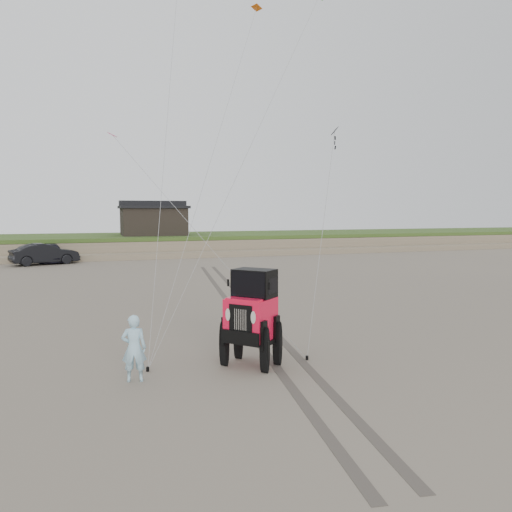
{
  "coord_description": "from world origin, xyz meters",
  "views": [
    {
      "loc": [
        -4.23,
        -12.51,
        4.08
      ],
      "look_at": [
        1.05,
        3.0,
        2.6
      ],
      "focal_mm": 35.0,
      "sensor_mm": 36.0,
      "label": 1
    }
  ],
  "objects_px": {
    "truck_c": "(50,253)",
    "cabin": "(153,220)",
    "truck_b": "(45,254)",
    "man": "(134,348)",
    "jeep": "(251,328)"
  },
  "relations": [
    {
      "from": "truck_c",
      "to": "cabin",
      "type": "bearing_deg",
      "value": 25.65
    },
    {
      "from": "cabin",
      "to": "truck_b",
      "type": "bearing_deg",
      "value": -137.98
    },
    {
      "from": "cabin",
      "to": "truck_b",
      "type": "height_order",
      "value": "cabin"
    },
    {
      "from": "truck_b",
      "to": "man",
      "type": "height_order",
      "value": "man"
    },
    {
      "from": "jeep",
      "to": "truck_b",
      "type": "bearing_deg",
      "value": 151.08
    },
    {
      "from": "man",
      "to": "truck_b",
      "type": "bearing_deg",
      "value": -72.24
    },
    {
      "from": "truck_c",
      "to": "man",
      "type": "height_order",
      "value": "man"
    },
    {
      "from": "cabin",
      "to": "jeep",
      "type": "relative_size",
      "value": 1.17
    },
    {
      "from": "truck_b",
      "to": "truck_c",
      "type": "relative_size",
      "value": 0.98
    },
    {
      "from": "truck_b",
      "to": "truck_c",
      "type": "xyz_separation_m",
      "value": [
        0.24,
        1.77,
        -0.08
      ]
    },
    {
      "from": "man",
      "to": "truck_c",
      "type": "bearing_deg",
      "value": -73.14
    },
    {
      "from": "truck_c",
      "to": "man",
      "type": "bearing_deg",
      "value": -93.43
    },
    {
      "from": "truck_c",
      "to": "jeep",
      "type": "bearing_deg",
      "value": -87.88
    },
    {
      "from": "truck_b",
      "to": "truck_c",
      "type": "height_order",
      "value": "truck_b"
    },
    {
      "from": "truck_c",
      "to": "man",
      "type": "xyz_separation_m",
      "value": [
        3.82,
        -30.91,
        0.09
      ]
    }
  ]
}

